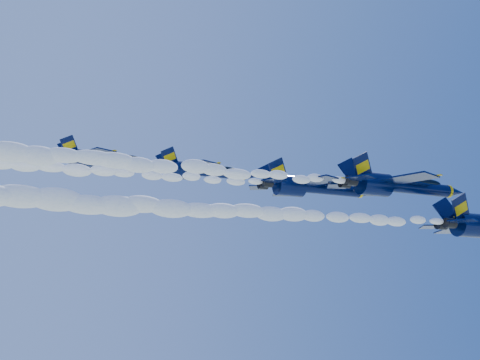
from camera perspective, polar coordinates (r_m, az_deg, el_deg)
name	(u,v)px	position (r m, az deg, el deg)	size (l,w,h in m)	color
smoke_trail_jet_lead	(231,211)	(59.80, -0.82, -2.94)	(53.72, 2.42, 2.18)	white
jet_second	(398,186)	(78.64, 14.78, -0.53)	(19.00, 15.59, 7.06)	black
smoke_trail_jet_second	(125,162)	(63.26, -10.87, 1.68)	(53.72, 2.42, 2.18)	white
jet_third	(313,187)	(77.99, 6.90, -0.68)	(17.08, 14.01, 6.35)	black
smoke_trail_jet_third	(34,165)	(67.47, -18.91, 1.36)	(53.72, 2.18, 1.96)	white
jet_fourth	(201,171)	(84.10, -3.70, 0.85)	(15.13, 12.41, 5.62)	black
jet_fifth	(103,159)	(89.87, -12.87, 1.93)	(15.43, 12.66, 5.73)	black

